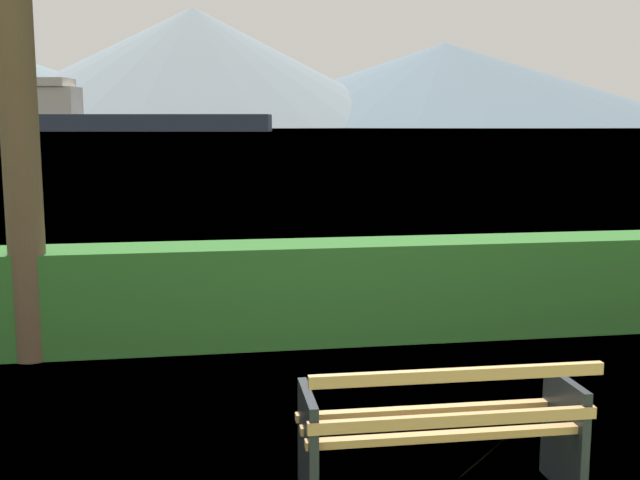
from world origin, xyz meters
The scene contains 5 objects.
water_surface centered at (0.00, 309.55, 0.00)m, with size 620.00×620.00×0.00m, color #7A99A8.
park_bench centered at (0.00, -0.06, 0.42)m, with size 1.59×0.59×0.87m.
hedge_row centered at (0.00, 3.35, 0.49)m, with size 13.40×0.69×0.97m, color #2D6B28.
cargo_ship_large centered at (-22.81, 226.34, 4.23)m, with size 77.03×26.08×15.11m.
distant_hills centered at (-26.44, 557.58, 34.42)m, with size 757.69×432.98×79.22m.
Camera 1 is at (-1.34, -3.98, 2.13)m, focal length 43.08 mm.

